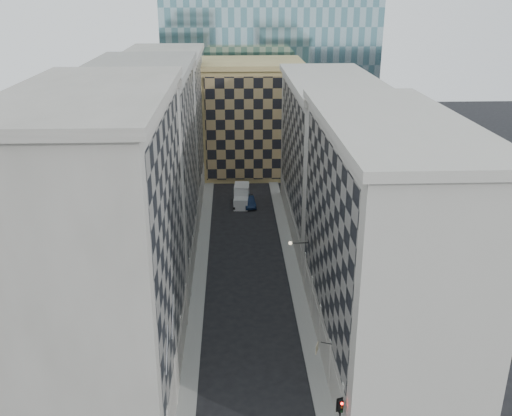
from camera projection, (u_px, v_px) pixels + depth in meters
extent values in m
cube|color=gray|center=(200.00, 272.00, 64.11)|extent=(1.50, 100.00, 0.15)
cube|color=gray|center=(293.00, 270.00, 64.54)|extent=(1.50, 100.00, 0.15)
cube|color=gray|center=(104.00, 255.00, 42.05)|extent=(10.00, 22.00, 23.00)
cube|color=gray|center=(170.00, 236.00, 41.71)|extent=(0.25, 19.36, 18.00)
cube|color=gray|center=(176.00, 365.00, 45.83)|extent=(0.45, 21.12, 3.20)
cube|color=gray|center=(87.00, 94.00, 37.76)|extent=(10.80, 22.80, 0.70)
cylinder|color=gray|center=(171.00, 381.00, 43.04)|extent=(0.90, 0.90, 4.40)
cylinder|color=gray|center=(177.00, 339.00, 48.17)|extent=(0.90, 0.90, 4.40)
cylinder|color=gray|center=(182.00, 305.00, 53.29)|extent=(0.90, 0.90, 4.40)
cube|color=gray|center=(146.00, 172.00, 62.72)|extent=(10.00, 22.00, 22.00)
cube|color=gray|center=(190.00, 158.00, 62.38)|extent=(0.25, 19.36, 17.00)
cube|color=gray|center=(193.00, 248.00, 66.32)|extent=(0.45, 21.12, 3.20)
cube|color=gray|center=(138.00, 67.00, 58.61)|extent=(10.80, 22.80, 0.70)
cylinder|color=gray|center=(186.00, 277.00, 58.41)|extent=(0.90, 0.90, 4.40)
cylinder|color=gray|center=(190.00, 254.00, 63.53)|extent=(0.90, 0.90, 4.40)
cylinder|color=gray|center=(193.00, 234.00, 68.66)|extent=(0.90, 0.90, 4.40)
cylinder|color=gray|center=(195.00, 217.00, 73.78)|extent=(0.90, 0.90, 4.40)
cube|color=gray|center=(166.00, 130.00, 83.39)|extent=(10.00, 22.00, 21.00)
cube|color=gray|center=(199.00, 119.00, 83.04)|extent=(0.25, 19.36, 16.00)
cube|color=gray|center=(201.00, 187.00, 86.81)|extent=(0.45, 21.12, 3.20)
cube|color=gray|center=(162.00, 53.00, 79.46)|extent=(10.80, 22.80, 0.70)
cylinder|color=gray|center=(197.00, 202.00, 78.90)|extent=(0.90, 0.90, 4.40)
cylinder|color=gray|center=(199.00, 189.00, 84.02)|extent=(0.90, 0.90, 4.40)
cylinder|color=gray|center=(201.00, 177.00, 89.14)|extent=(0.90, 0.90, 4.40)
cylinder|color=gray|center=(203.00, 167.00, 94.27)|extent=(0.90, 0.90, 4.40)
cube|color=#B7B3A8|center=(384.00, 245.00, 47.22)|extent=(10.00, 26.00, 20.00)
cube|color=gray|center=(326.00, 230.00, 46.47)|extent=(0.25, 22.88, 15.00)
cube|color=#B7B3A8|center=(322.00, 333.00, 50.06)|extent=(0.45, 24.96, 3.20)
cube|color=#B7B3A8|center=(395.00, 122.00, 43.47)|extent=(10.80, 26.80, 0.70)
cylinder|color=#B7B3A8|center=(347.00, 409.00, 40.16)|extent=(0.90, 0.90, 4.40)
cylinder|color=#B7B3A8|center=(334.00, 364.00, 45.01)|extent=(0.90, 0.90, 4.40)
cylinder|color=#B7B3A8|center=(324.00, 327.00, 49.85)|extent=(0.90, 0.90, 4.40)
cylinder|color=#B7B3A8|center=(316.00, 297.00, 54.69)|extent=(0.90, 0.90, 4.40)
cylinder|color=#B7B3A8|center=(309.00, 272.00, 59.54)|extent=(0.90, 0.90, 4.40)
cube|color=#B7B3A8|center=(330.00, 159.00, 72.54)|extent=(10.00, 28.00, 19.00)
cube|color=gray|center=(292.00, 148.00, 71.80)|extent=(0.25, 24.64, 14.00)
cube|color=#B7B3A8|center=(291.00, 217.00, 75.21)|extent=(0.45, 26.88, 3.20)
cube|color=#B7B3A8|center=(334.00, 81.00, 68.98)|extent=(10.80, 28.80, 0.70)
cube|color=tan|center=(252.00, 120.00, 96.57)|extent=(16.00, 14.00, 18.00)
cube|color=tan|center=(253.00, 129.00, 89.96)|extent=(15.20, 0.25, 16.50)
cube|color=tan|center=(252.00, 63.00, 93.17)|extent=(16.80, 14.80, 0.80)
cube|color=#292320|center=(238.00, 78.00, 107.72)|extent=(6.00, 6.00, 28.00)
cylinder|color=gray|center=(167.00, 350.00, 37.01)|extent=(0.10, 2.33, 2.33)
cylinder|color=gray|center=(173.00, 316.00, 40.73)|extent=(0.10, 2.33, 2.33)
cylinder|color=black|center=(299.00, 243.00, 56.73)|extent=(1.80, 0.08, 0.08)
sphere|color=#FFE5B2|center=(290.00, 243.00, 56.70)|extent=(0.36, 0.36, 0.36)
cube|color=black|center=(341.00, 406.00, 38.54)|extent=(0.37, 0.33, 0.99)
cube|color=black|center=(339.00, 405.00, 38.68)|extent=(0.48, 0.18, 1.12)
sphere|color=#FF0C07|center=(342.00, 403.00, 38.29)|extent=(0.18, 0.18, 0.18)
sphere|color=#331E05|center=(342.00, 407.00, 38.41)|extent=(0.18, 0.18, 0.18)
sphere|color=black|center=(341.00, 411.00, 38.53)|extent=(0.18, 0.18, 0.18)
cube|color=silver|center=(241.00, 203.00, 82.34)|extent=(2.16, 2.33, 1.64)
cube|color=silver|center=(242.00, 194.00, 84.34)|extent=(2.33, 3.43, 2.83)
cylinder|color=black|center=(234.00, 208.00, 81.83)|extent=(0.33, 0.84, 0.82)
cylinder|color=black|center=(247.00, 208.00, 81.78)|extent=(0.33, 0.84, 0.82)
cylinder|color=black|center=(236.00, 198.00, 85.75)|extent=(0.33, 0.84, 0.82)
cylinder|color=black|center=(248.00, 198.00, 85.70)|extent=(0.33, 0.84, 0.82)
imported|color=#0E1A34|center=(249.00, 201.00, 83.32)|extent=(2.17, 4.72, 1.50)
cylinder|color=black|center=(326.00, 343.00, 44.15)|extent=(0.82, 0.36, 0.06)
cube|color=beige|center=(317.00, 348.00, 44.28)|extent=(0.33, 0.72, 0.75)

